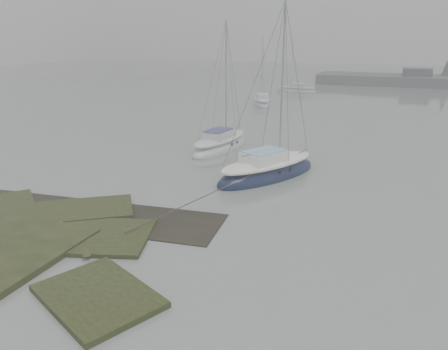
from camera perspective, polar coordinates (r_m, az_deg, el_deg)
ground at (r=40.45m, az=10.31°, el=7.46°), size 160.00×160.00×0.00m
sailboat_main at (r=22.90m, az=5.68°, el=0.48°), size 5.11×6.89×9.40m
sailboat_white at (r=28.35m, az=-0.51°, el=3.91°), size 2.76×6.27×8.55m
sailboat_far_a at (r=47.10m, az=5.00°, el=9.41°), size 3.65×5.70×7.65m
sailboat_far_c at (r=58.13m, az=9.37°, el=10.83°), size 5.44×2.24×7.47m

